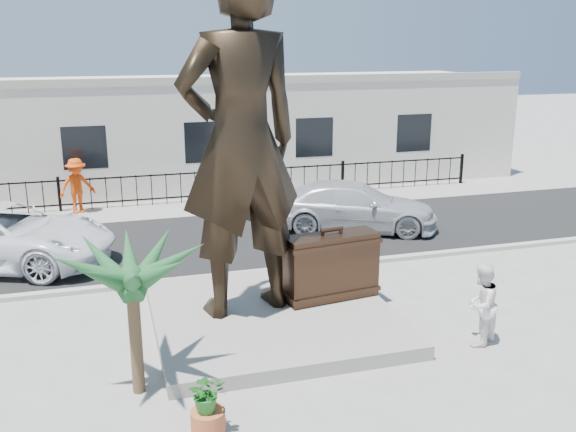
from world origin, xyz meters
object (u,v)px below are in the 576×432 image
object	(u,v)px
suitcase	(331,266)
car_white	(0,236)
statue	(240,142)
tourist	(481,305)

from	to	relation	value
suitcase	car_white	bearing A→B (deg)	137.60
statue	car_white	world-z (taller)	statue
suitcase	car_white	xyz separation A→B (m)	(-7.76, 5.38, -0.20)
suitcase	tourist	bearing A→B (deg)	-54.60
car_white	suitcase	bearing A→B (deg)	-102.86
suitcase	statue	bearing A→B (deg)	173.45
suitcase	tourist	world-z (taller)	suitcase
statue	tourist	xyz separation A→B (m)	(4.44, -2.48, -3.17)
statue	car_white	xyz separation A→B (m)	(-5.67, 5.42, -3.18)
tourist	car_white	xyz separation A→B (m)	(-10.11, 7.90, -0.01)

